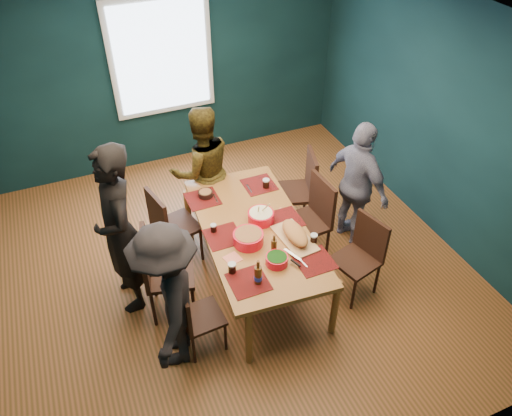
{
  "coord_description": "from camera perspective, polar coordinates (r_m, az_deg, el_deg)",
  "views": [
    {
      "loc": [
        -1.3,
        -3.74,
        4.07
      ],
      "look_at": [
        0.18,
        -0.26,
        1.01
      ],
      "focal_mm": 35.0,
      "sensor_mm": 36.0,
      "label": 1
    }
  ],
  "objects": [
    {
      "name": "chair_right_far",
      "position": [
        5.91,
        5.24,
        2.62
      ],
      "size": [
        0.56,
        0.56,
        1.0
      ],
      "rotation": [
        0.0,
        0.0,
        -0.28
      ],
      "color": "black",
      "rests_on": "floor"
    },
    {
      "name": "small_bowl",
      "position": [
        5.42,
        -5.8,
        1.63
      ],
      "size": [
        0.16,
        0.16,
        0.07
      ],
      "color": "black",
      "rests_on": "dining_table"
    },
    {
      "name": "napkin_b",
      "position": [
        4.7,
        -2.69,
        -5.79
      ],
      "size": [
        0.17,
        0.17,
        0.0
      ],
      "primitive_type": "cube",
      "rotation": [
        0.0,
        0.0,
        0.24
      ],
      "color": "#E47560",
      "rests_on": "dining_table"
    },
    {
      "name": "dining_table",
      "position": [
        5.06,
        -0.19,
        -2.9
      ],
      "size": [
        1.16,
        2.08,
        0.76
      ],
      "rotation": [
        0.0,
        0.0,
        -0.08
      ],
      "color": "#9E6B2F",
      "rests_on": "floor"
    },
    {
      "name": "cola_glass_b",
      "position": [
        4.85,
        6.62,
        -3.45
      ],
      "size": [
        0.07,
        0.07,
        0.1
      ],
      "color": "black",
      "rests_on": "dining_table"
    },
    {
      "name": "napkin_c",
      "position": [
        4.64,
        6.78,
        -6.8
      ],
      "size": [
        0.14,
        0.14,
        0.0
      ],
      "primitive_type": "cube",
      "rotation": [
        0.0,
        0.0,
        -0.06
      ],
      "color": "#E47560",
      "rests_on": "dining_table"
    },
    {
      "name": "beer_bottle_a",
      "position": [
        4.42,
        0.24,
        -7.67
      ],
      "size": [
        0.07,
        0.07,
        0.27
      ],
      "color": "#45250C",
      "rests_on": "dining_table"
    },
    {
      "name": "person_near_left",
      "position": [
        4.41,
        -9.95,
        -10.13
      ],
      "size": [
        0.87,
        1.14,
        1.56
      ],
      "primitive_type": "imported",
      "rotation": [
        0.0,
        0.0,
        4.38
      ],
      "color": "black",
      "rests_on": "floor"
    },
    {
      "name": "room",
      "position": [
        5.01,
        -4.22,
        6.2
      ],
      "size": [
        5.01,
        5.01,
        2.71
      ],
      "color": "#99532C",
      "rests_on": "ground"
    },
    {
      "name": "cola_glass_a",
      "position": [
        4.54,
        -2.75,
        -6.82
      ],
      "size": [
        0.08,
        0.08,
        0.11
      ],
      "color": "black",
      "rests_on": "dining_table"
    },
    {
      "name": "person_back",
      "position": [
        5.81,
        -6.16,
        4.31
      ],
      "size": [
        0.79,
        0.62,
        1.58
      ],
      "primitive_type": "imported",
      "rotation": [
        0.0,
        0.0,
        3.17
      ],
      "color": "black",
      "rests_on": "floor"
    },
    {
      "name": "cola_glass_c",
      "position": [
        5.51,
        1.16,
        2.86
      ],
      "size": [
        0.08,
        0.08,
        0.11
      ],
      "color": "black",
      "rests_on": "dining_table"
    },
    {
      "name": "bowl_salad",
      "position": [
        4.81,
        -0.89,
        -3.44
      ],
      "size": [
        0.3,
        0.3,
        0.12
      ],
      "color": "red",
      "rests_on": "dining_table"
    },
    {
      "name": "chair_left_near",
      "position": [
        4.66,
        -7.17,
        -11.95
      ],
      "size": [
        0.39,
        0.39,
        0.82
      ],
      "rotation": [
        0.0,
        0.0,
        0.06
      ],
      "color": "black",
      "rests_on": "floor"
    },
    {
      "name": "bowl_dumpling",
      "position": [
        5.06,
        0.56,
        -0.93
      ],
      "size": [
        0.27,
        0.27,
        0.25
      ],
      "color": "red",
      "rests_on": "dining_table"
    },
    {
      "name": "person_right",
      "position": [
        5.69,
        11.57,
        2.58
      ],
      "size": [
        0.53,
        0.95,
        1.54
      ],
      "primitive_type": "imported",
      "rotation": [
        0.0,
        0.0,
        1.75
      ],
      "color": "silver",
      "rests_on": "floor"
    },
    {
      "name": "person_far_left",
      "position": [
        4.9,
        -15.3,
        -2.61
      ],
      "size": [
        0.45,
        0.68,
        1.85
      ],
      "primitive_type": "imported",
      "rotation": [
        0.0,
        0.0,
        4.73
      ],
      "color": "black",
      "rests_on": "floor"
    },
    {
      "name": "chair_right_near",
      "position": [
        5.22,
        12.07,
        -4.84
      ],
      "size": [
        0.5,
        0.5,
        0.91
      ],
      "rotation": [
        0.0,
        0.0,
        0.26
      ],
      "color": "black",
      "rests_on": "floor"
    },
    {
      "name": "cutting_board",
      "position": [
        4.86,
        4.47,
        -3.03
      ],
      "size": [
        0.34,
        0.66,
        0.14
      ],
      "rotation": [
        0.0,
        0.0,
        0.1
      ],
      "color": "tan",
      "rests_on": "dining_table"
    },
    {
      "name": "beer_bottle_b",
      "position": [
        4.71,
        2.07,
        -4.33
      ],
      "size": [
        0.05,
        0.05,
        0.21
      ],
      "color": "#45250C",
      "rests_on": "dining_table"
    },
    {
      "name": "napkin_a",
      "position": [
        5.2,
        3.0,
        -0.56
      ],
      "size": [
        0.17,
        0.17,
        0.0
      ],
      "primitive_type": "cube",
      "rotation": [
        0.0,
        0.0,
        0.54
      ],
      "color": "#E47560",
      "rests_on": "dining_table"
    },
    {
      "name": "chair_right_mid",
      "position": [
        5.5,
        6.49,
        -0.68
      ],
      "size": [
        0.48,
        0.48,
        1.01
      ],
      "rotation": [
        0.0,
        0.0,
        0.06
      ],
      "color": "black",
      "rests_on": "floor"
    },
    {
      "name": "chair_left_mid",
      "position": [
        4.94,
        -11.01,
        -6.78
      ],
      "size": [
        0.55,
        0.55,
        1.01
      ],
      "rotation": [
        0.0,
        0.0,
        -0.24
      ],
      "color": "black",
      "rests_on": "floor"
    },
    {
      "name": "chair_left_far",
      "position": [
        5.47,
        -10.01,
        -1.68
      ],
      "size": [
        0.52,
        0.52,
        0.97
      ],
      "rotation": [
        0.0,
        0.0,
        0.22
      ],
      "color": "black",
      "rests_on": "floor"
    },
    {
      "name": "cola_glass_d",
      "position": [
        4.96,
        -4.88,
        -2.27
      ],
      "size": [
        0.06,
        0.06,
        0.09
      ],
      "color": "black",
      "rests_on": "dining_table"
    },
    {
      "name": "bowl_herbs",
      "position": [
        4.62,
        2.39,
        -5.92
      ],
      "size": [
        0.21,
        0.21,
        0.09
      ],
      "color": "red",
      "rests_on": "dining_table"
    }
  ]
}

